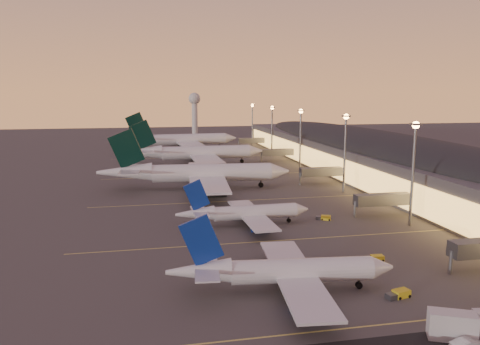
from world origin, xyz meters
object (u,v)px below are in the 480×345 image
at_px(airliner_wide_near, 196,173).
at_px(baggage_tug_a, 399,294).
at_px(airliner_narrow_north, 244,213).
at_px(radar_tower, 195,107).
at_px(catering_truck_a, 455,327).
at_px(service_van_e, 469,345).
at_px(airliner_wide_mid, 194,153).
at_px(airliner_wide_far, 179,140).
at_px(baggage_tug_c, 324,218).
at_px(airliner_narrow_south, 282,271).
at_px(baggage_tug_b, 375,258).

distance_m(airliner_wide_near, baggage_tug_a, 95.70).
xyz_separation_m(airliner_narrow_north, airliner_wide_near, (-7.04, 46.93, 2.26)).
distance_m(radar_tower, baggage_tug_a, 298.01).
xyz_separation_m(catering_truck_a, service_van_e, (-0.03, -2.93, -0.98)).
relative_size(baggage_tug_a, catering_truck_a, 0.61).
distance_m(airliner_wide_mid, service_van_e, 164.89).
xyz_separation_m(airliner_wide_far, baggage_tug_c, (25.73, -160.05, -5.12)).
relative_size(airliner_wide_mid, service_van_e, 13.53).
relative_size(airliner_narrow_south, baggage_tug_a, 8.77).
bearing_deg(airliner_narrow_north, airliner_wide_mid, 89.53).
height_order(baggage_tug_b, service_van_e, service_van_e).
distance_m(airliner_wide_near, catering_truck_a, 108.72).
distance_m(airliner_narrow_south, catering_truck_a, 26.67).
bearing_deg(service_van_e, airliner_narrow_north, 12.94).
bearing_deg(airliner_narrow_south, catering_truck_a, -40.54).
distance_m(airliner_narrow_north, baggage_tug_c, 21.63).
distance_m(airliner_wide_far, catering_truck_a, 220.99).
xyz_separation_m(airliner_wide_mid, radar_tower, (16.32, 149.68, 16.50)).
xyz_separation_m(airliner_wide_mid, baggage_tug_c, (23.42, -100.94, -4.85)).
bearing_deg(airliner_wide_far, radar_tower, 74.53).
bearing_deg(service_van_e, airliner_wide_mid, 4.57).
relative_size(airliner_wide_near, catering_truck_a, 9.15).
relative_size(airliner_narrow_north, airliner_wide_near, 0.52).
bearing_deg(airliner_wide_near, baggage_tug_c, -53.55).
height_order(radar_tower, baggage_tug_c, radar_tower).
height_order(radar_tower, service_van_e, radar_tower).
height_order(airliner_wide_far, baggage_tug_b, airliner_wide_far).
relative_size(airliner_wide_far, radar_tower, 2.11).
distance_m(baggage_tug_a, catering_truck_a, 13.37).
xyz_separation_m(airliner_narrow_south, airliner_wide_mid, (0.03, 141.61, 1.85)).
height_order(radar_tower, catering_truck_a, radar_tower).
xyz_separation_m(airliner_wide_near, airliner_wide_mid, (5.08, 54.77, -0.03)).
relative_size(airliner_narrow_north, service_van_e, 7.06).
relative_size(radar_tower, baggage_tug_c, 7.96).
distance_m(airliner_narrow_south, baggage_tug_a, 19.06).
relative_size(baggage_tug_b, baggage_tug_c, 0.93).
distance_m(airliner_narrow_north, radar_tower, 252.49).
relative_size(airliner_wide_far, baggage_tug_a, 15.72).
bearing_deg(service_van_e, airliner_wide_far, 3.48).
distance_m(airliner_wide_far, radar_tower, 93.88).
xyz_separation_m(baggage_tug_a, baggage_tug_b, (4.22, 16.19, -0.06)).
bearing_deg(baggage_tug_a, baggage_tug_b, 62.73).
distance_m(airliner_wide_near, airliner_wide_far, 113.92).
distance_m(airliner_narrow_south, airliner_narrow_north, 39.96).
distance_m(radar_tower, catering_truck_a, 311.21).
bearing_deg(radar_tower, baggage_tug_a, -89.71).
xyz_separation_m(baggage_tug_b, baggage_tug_c, (1.36, 30.44, 0.02)).
height_order(airliner_narrow_north, catering_truck_a, airliner_narrow_north).
bearing_deg(baggage_tug_a, catering_truck_a, -100.49).
height_order(airliner_narrow_north, airliner_wide_mid, airliner_wide_mid).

